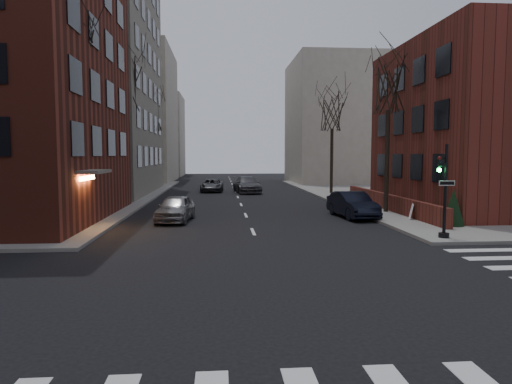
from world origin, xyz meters
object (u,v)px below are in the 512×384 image
(parked_sedan, at_px, (352,205))
(tree_left_b, at_px, (123,86))
(traffic_signal, at_px, (444,197))
(sandwich_board, at_px, (414,211))
(tree_left_a, at_px, (73,58))
(tree_left_c, at_px, (151,114))
(car_lane_silver, at_px, (175,208))
(streetlamp_far, at_px, (160,150))
(tree_right_a, at_px, (389,84))
(car_lane_far, at_px, (212,185))
(evergreen_shrub, at_px, (453,207))
(tree_right_b, at_px, (332,112))
(streetlamp_near, at_px, (121,147))
(car_lane_gray, at_px, (247,185))

(parked_sedan, bearing_deg, tree_left_b, 141.45)
(traffic_signal, distance_m, parked_sedan, 7.75)
(sandwich_board, bearing_deg, tree_left_a, -163.11)
(tree_left_c, height_order, car_lane_silver, tree_left_c)
(traffic_signal, distance_m, streetlamp_far, 36.81)
(tree_left_a, xyz_separation_m, tree_left_b, (0.00, 12.00, 0.44))
(streetlamp_far, bearing_deg, tree_right_a, -54.69)
(parked_sedan, distance_m, sandwich_board, 3.49)
(car_lane_far, bearing_deg, evergreen_shrub, -59.14)
(tree_left_b, xyz_separation_m, tree_right_b, (17.60, 6.00, -1.33))
(car_lane_far, bearing_deg, tree_left_c, 152.54)
(tree_left_c, distance_m, streetlamp_near, 18.40)
(tree_left_b, relative_size, car_lane_gray, 1.99)
(tree_right_b, bearing_deg, car_lane_far, 159.69)
(tree_left_b, xyz_separation_m, sandwich_board, (17.92, -11.43, -8.34))
(tree_right_b, distance_m, car_lane_far, 13.76)
(parked_sedan, bearing_deg, streetlamp_far, 113.32)
(tree_left_c, bearing_deg, traffic_signal, -61.64)
(tree_left_b, height_order, streetlamp_far, tree_left_b)
(tree_left_b, relative_size, car_lane_far, 2.35)
(tree_right_b, height_order, streetlamp_far, tree_right_b)
(parked_sedan, distance_m, car_lane_gray, 18.80)
(tree_right_a, bearing_deg, car_lane_silver, -170.44)
(streetlamp_near, bearing_deg, streetlamp_far, 90.00)
(parked_sedan, bearing_deg, sandwich_board, -39.08)
(tree_left_c, relative_size, sandwich_board, 11.37)
(tree_left_a, height_order, tree_left_b, tree_left_b)
(parked_sedan, bearing_deg, car_lane_gray, 99.67)
(tree_right_a, relative_size, streetlamp_near, 1.55)
(tree_left_c, height_order, sandwich_board, tree_left_c)
(tree_right_a, height_order, streetlamp_far, tree_right_a)
(evergreen_shrub, bearing_deg, car_lane_silver, 165.33)
(evergreen_shrub, bearing_deg, tree_left_a, 174.37)
(tree_left_c, bearing_deg, car_lane_gray, -28.82)
(streetlamp_far, bearing_deg, traffic_signal, -63.94)
(tree_left_a, xyz_separation_m, streetlamp_far, (0.60, 28.00, -4.23))
(traffic_signal, bearing_deg, tree_right_b, 87.85)
(traffic_signal, relative_size, sandwich_board, 4.68)
(tree_right_a, distance_m, car_lane_far, 22.52)
(tree_left_b, relative_size, evergreen_shrub, 5.83)
(evergreen_shrub, bearing_deg, car_lane_gray, 111.82)
(tree_left_c, bearing_deg, parked_sedan, -57.49)
(car_lane_silver, bearing_deg, tree_right_b, 58.13)
(car_lane_silver, bearing_deg, tree_left_a, -152.24)
(sandwich_board, bearing_deg, traffic_signal, -86.94)
(tree_right_a, height_order, car_lane_gray, tree_right_a)
(traffic_signal, bearing_deg, streetlamp_near, 141.13)
(tree_left_c, height_order, evergreen_shrub, tree_left_c)
(tree_left_b, distance_m, streetlamp_near, 6.18)
(sandwich_board, distance_m, evergreen_shrub, 2.65)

